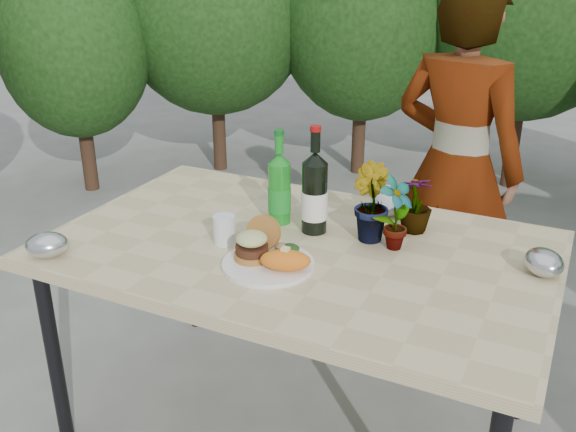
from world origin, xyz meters
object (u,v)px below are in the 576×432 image
at_px(patio_table, 299,260).
at_px(wine_bottle, 315,194).
at_px(person, 456,168).
at_px(dinner_plate, 268,264).

height_order(patio_table, wine_bottle, wine_bottle).
distance_m(wine_bottle, person, 0.85).
distance_m(dinner_plate, person, 1.13).
relative_size(dinner_plate, wine_bottle, 0.76).
bearing_deg(patio_table, dinner_plate, -95.18).
bearing_deg(dinner_plate, wine_bottle, 86.32).
bearing_deg(wine_bottle, dinner_plate, -103.51).
relative_size(dinner_plate, person, 0.18).
relative_size(patio_table, person, 1.03).
bearing_deg(dinner_plate, person, 73.26).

